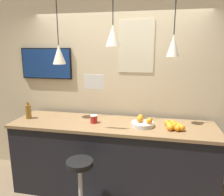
{
  "coord_description": "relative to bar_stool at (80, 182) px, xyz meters",
  "views": [
    {
      "loc": [
        0.56,
        -1.98,
        2.0
      ],
      "look_at": [
        0.0,
        0.76,
        1.36
      ],
      "focal_mm": 35.0,
      "sensor_mm": 36.0,
      "label": 1
    }
  ],
  "objects": [
    {
      "name": "juice_bottle",
      "position": [
        -0.97,
        0.57,
        0.63
      ],
      "size": [
        0.08,
        0.08,
        0.25
      ],
      "color": "olive",
      "rests_on": "service_counter"
    },
    {
      "name": "hanging_menu_board",
      "position": [
        0.09,
        0.32,
        1.13
      ],
      "size": [
        0.24,
        0.01,
        0.17
      ],
      "color": "white"
    },
    {
      "name": "orange_pile",
      "position": [
        1.05,
        0.55,
        0.56
      ],
      "size": [
        0.24,
        0.26,
        0.09
      ],
      "color": "orange",
      "rests_on": "service_counter"
    },
    {
      "name": "mounted_tv",
      "position": [
        -0.88,
        1.03,
        1.28
      ],
      "size": [
        0.82,
        0.04,
        0.47
      ],
      "color": "black"
    },
    {
      "name": "pendant_lamp_right",
      "position": [
        0.99,
        0.66,
        1.55
      ],
      "size": [
        0.15,
        0.15,
        0.9
      ],
      "color": "black"
    },
    {
      "name": "pendant_lamp_left",
      "position": [
        -0.49,
        0.66,
        1.44
      ],
      "size": [
        0.18,
        0.18,
        1.01
      ],
      "color": "black"
    },
    {
      "name": "back_wall",
      "position": [
        0.25,
        1.08,
        0.96
      ],
      "size": [
        8.0,
        0.06,
        2.9
      ],
      "color": "beige",
      "rests_on": "ground_plane"
    },
    {
      "name": "spread_jar",
      "position": [
        0.01,
        0.57,
        0.58
      ],
      "size": [
        0.1,
        0.1,
        0.11
      ],
      "color": "red",
      "rests_on": "service_counter"
    },
    {
      "name": "pendant_lamp_middle",
      "position": [
        0.25,
        0.66,
        1.67
      ],
      "size": [
        0.18,
        0.18,
        0.78
      ],
      "color": "black"
    },
    {
      "name": "fruit_bowl",
      "position": [
        0.66,
        0.58,
        0.57
      ],
      "size": [
        0.29,
        0.29,
        0.13
      ],
      "color": "beige",
      "rests_on": "service_counter"
    },
    {
      "name": "wall_poster",
      "position": [
        0.51,
        1.05,
        1.54
      ],
      "size": [
        0.5,
        0.01,
        0.73
      ],
      "color": "beige"
    },
    {
      "name": "bar_stool",
      "position": [
        0.0,
        0.0,
        0.0
      ],
      "size": [
        0.36,
        0.36,
        0.75
      ],
      "color": "#B7B7BC",
      "rests_on": "ground_plane"
    },
    {
      "name": "service_counter",
      "position": [
        0.25,
        0.6,
        0.02
      ],
      "size": [
        2.74,
        0.73,
        1.01
      ],
      "color": "black",
      "rests_on": "ground_plane"
    }
  ]
}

